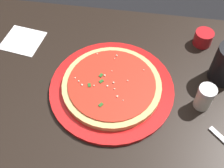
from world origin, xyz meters
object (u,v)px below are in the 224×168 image
at_px(pizza, 112,84).
at_px(napkin_folded_right, 23,41).
at_px(serving_plate, 112,87).
at_px(parmesan_shaker, 205,97).
at_px(cup_small_sauce, 203,38).

height_order(pizza, napkin_folded_right, pizza).
height_order(serving_plate, pizza, pizza).
xyz_separation_m(serving_plate, napkin_folded_right, (-0.31, 0.14, -0.00)).
bearing_deg(napkin_folded_right, serving_plate, -24.49).
xyz_separation_m(napkin_folded_right, parmesan_shaker, (0.55, -0.16, 0.04)).
distance_m(napkin_folded_right, parmesan_shaker, 0.58).
distance_m(serving_plate, parmesan_shaker, 0.25).
relative_size(pizza, napkin_folded_right, 2.27).
distance_m(serving_plate, napkin_folded_right, 0.34).
xyz_separation_m(pizza, parmesan_shaker, (0.25, -0.02, 0.02)).
xyz_separation_m(serving_plate, cup_small_sauce, (0.25, 0.22, 0.02)).
bearing_deg(napkin_folded_right, pizza, -24.50).
xyz_separation_m(pizza, cup_small_sauce, (0.25, 0.22, 0.00)).
xyz_separation_m(pizza, napkin_folded_right, (-0.31, 0.14, -0.02)).
height_order(serving_plate, parmesan_shaker, parmesan_shaker).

